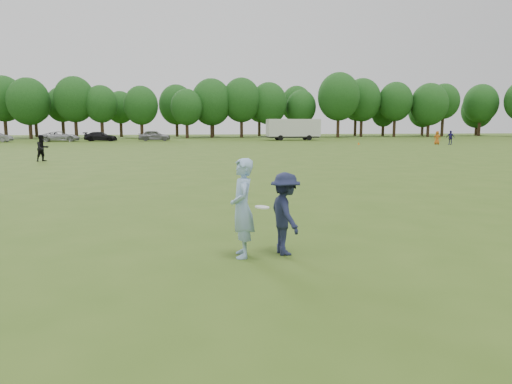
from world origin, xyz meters
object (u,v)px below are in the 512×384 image
(thrower, at_px, (242,208))
(player_far_a, at_px, (42,148))
(player_far_b, at_px, (450,138))
(car_d, at_px, (101,137))
(player_far_c, at_px, (437,138))
(car_c, at_px, (61,137))
(cargo_trailer, at_px, (293,129))
(field_cone, at_px, (359,143))
(defender, at_px, (285,214))
(car_e, at_px, (154,136))

(thrower, relative_size, player_far_a, 1.06)
(player_far_b, distance_m, car_d, 47.24)
(player_far_b, bearing_deg, player_far_c, -148.01)
(player_far_c, height_order, car_c, player_far_c)
(player_far_b, distance_m, cargo_trailer, 23.12)
(player_far_b, distance_m, field_cone, 11.04)
(player_far_b, relative_size, field_cone, 5.68)
(defender, xyz_separation_m, cargo_trailer, (14.52, 59.76, 0.97))
(car_e, xyz_separation_m, field_cone, (25.15, -15.69, -0.63))
(car_d, bearing_deg, player_far_b, -108.79)
(defender, relative_size, car_e, 0.35)
(player_far_b, bearing_deg, thrower, -69.86)
(defender, relative_size, field_cone, 5.39)
(car_e, height_order, field_cone, car_e)
(player_far_c, bearing_deg, cargo_trailer, -10.20)
(thrower, distance_m, player_far_a, 26.34)
(player_far_c, distance_m, car_c, 50.50)
(player_far_a, height_order, car_c, player_far_a)
(thrower, height_order, car_e, thrower)
(player_far_a, relative_size, player_far_c, 1.09)
(player_far_c, xyz_separation_m, car_e, (-34.65, 16.90, -0.04))
(car_c, distance_m, field_cone, 41.19)
(thrower, height_order, player_far_c, thrower)
(player_far_b, height_order, car_d, player_far_b)
(player_far_b, height_order, cargo_trailer, cargo_trailer)
(cargo_trailer, bearing_deg, car_e, 179.42)
(field_cone, bearing_deg, cargo_trailer, 106.02)
(thrower, bearing_deg, car_c, -161.56)
(cargo_trailer, bearing_deg, player_far_b, -48.50)
(defender, bearing_deg, player_far_b, -42.79)
(player_far_a, bearing_deg, cargo_trailer, 9.70)
(thrower, distance_m, player_far_c, 52.13)
(player_far_b, bearing_deg, field_cone, -133.57)
(thrower, bearing_deg, player_far_c, 147.21)
(player_far_c, bearing_deg, field_cone, 32.63)
(car_d, distance_m, cargo_trailer, 28.39)
(thrower, bearing_deg, field_cone, 157.34)
(player_far_b, height_order, field_cone, player_far_b)
(car_c, bearing_deg, defender, -167.07)
(car_c, distance_m, car_e, 12.98)
(car_e, relative_size, cargo_trailer, 0.51)
(thrower, distance_m, defender, 0.86)
(defender, distance_m, player_far_c, 51.62)
(field_cone, relative_size, cargo_trailer, 0.03)
(player_far_b, xyz_separation_m, car_d, (-43.67, 18.02, -0.18))
(player_far_c, xyz_separation_m, car_d, (-42.30, 17.42, -0.16))
(player_far_b, relative_size, cargo_trailer, 0.19)
(thrower, relative_size, car_d, 0.41)
(car_c, bearing_deg, player_far_b, -114.36)
(player_far_c, xyz_separation_m, cargo_trailer, (-13.94, 16.69, 0.95))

